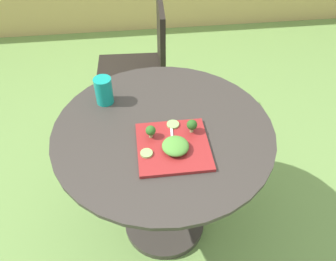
{
  "coord_description": "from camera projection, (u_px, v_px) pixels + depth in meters",
  "views": [
    {
      "loc": [
        -0.1,
        -1.01,
        1.7
      ],
      "look_at": [
        0.01,
        -0.06,
        0.78
      ],
      "focal_mm": 36.07,
      "sensor_mm": 36.0,
      "label": 1
    }
  ],
  "objects": [
    {
      "name": "lettuce_mound",
      "position": [
        175.0,
        146.0,
        1.28
      ],
      "size": [
        0.1,
        0.11,
        0.04
      ],
      "primitive_type": "ellipsoid",
      "color": "#519338",
      "rests_on": "salad_plate"
    },
    {
      "name": "patio_table",
      "position": [
        164.0,
        168.0,
        1.57
      ],
      "size": [
        0.92,
        0.92,
        0.74
      ],
      "color": "#38332D",
      "rests_on": "ground_plane"
    },
    {
      "name": "cucumber_slice_0",
      "position": [
        147.0,
        153.0,
        1.27
      ],
      "size": [
        0.05,
        0.05,
        0.01
      ],
      "primitive_type": "cylinder",
      "color": "#8EB766",
      "rests_on": "salad_plate"
    },
    {
      "name": "patio_chair",
      "position": [
        144.0,
        61.0,
        2.15
      ],
      "size": [
        0.46,
        0.46,
        0.9
      ],
      "color": "black",
      "rests_on": "ground_plane"
    },
    {
      "name": "drinking_glass",
      "position": [
        104.0,
        92.0,
        1.48
      ],
      "size": [
        0.08,
        0.08,
        0.12
      ],
      "color": "#149989",
      "rests_on": "patio_table"
    },
    {
      "name": "broccoli_floret_0",
      "position": [
        192.0,
        125.0,
        1.34
      ],
      "size": [
        0.04,
        0.04,
        0.06
      ],
      "color": "#99B770",
      "rests_on": "salad_plate"
    },
    {
      "name": "salad_plate",
      "position": [
        173.0,
        146.0,
        1.31
      ],
      "size": [
        0.28,
        0.28,
        0.01
      ],
      "primitive_type": "cube",
      "color": "maroon",
      "rests_on": "patio_table"
    },
    {
      "name": "fork",
      "position": [
        172.0,
        136.0,
        1.34
      ],
      "size": [
        0.03,
        0.15,
        0.0
      ],
      "color": "silver",
      "rests_on": "salad_plate"
    },
    {
      "name": "broccoli_floret_1",
      "position": [
        151.0,
        131.0,
        1.32
      ],
      "size": [
        0.04,
        0.04,
        0.05
      ],
      "color": "#99B770",
      "rests_on": "salad_plate"
    },
    {
      "name": "cucumber_slice_1",
      "position": [
        173.0,
        125.0,
        1.38
      ],
      "size": [
        0.05,
        0.05,
        0.01
      ],
      "primitive_type": "cylinder",
      "color": "#8EB766",
      "rests_on": "salad_plate"
    },
    {
      "name": "ground_plane",
      "position": [
        164.0,
        222.0,
        1.91
      ],
      "size": [
        12.0,
        12.0,
        0.0
      ],
      "primitive_type": "plane",
      "color": "#70994C"
    }
  ]
}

